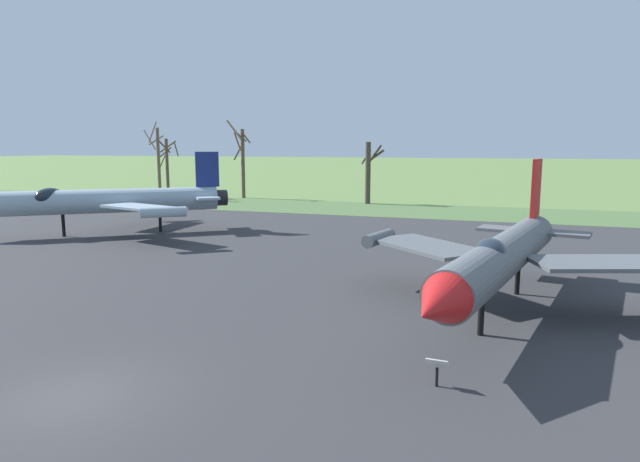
# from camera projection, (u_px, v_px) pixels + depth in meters

# --- Properties ---
(ground_plane) EXTENTS (600.00, 600.00, 0.00)m
(ground_plane) POSITION_uv_depth(u_px,v_px,m) (72.00, 400.00, 13.73)
(ground_plane) COLOR #607F42
(asphalt_apron) EXTENTS (106.80, 46.64, 0.05)m
(asphalt_apron) POSITION_uv_depth(u_px,v_px,m) (287.00, 276.00, 26.79)
(asphalt_apron) COLOR #333335
(asphalt_apron) RESTS_ON ground
(grass_verge_strip) EXTENTS (166.80, 12.00, 0.06)m
(grass_verge_strip) POSITION_uv_depth(u_px,v_px,m) (401.00, 210.00, 54.15)
(grass_verge_strip) COLOR #4E6C3C
(grass_verge_strip) RESTS_ON ground
(jet_fighter_front_left) EXTENTS (12.75, 16.16, 5.70)m
(jet_fighter_front_left) POSITION_uv_depth(u_px,v_px,m) (502.00, 256.00, 20.28)
(jet_fighter_front_left) COLOR #565B60
(jet_fighter_front_left) RESTS_ON ground
(info_placard_front_left) EXTENTS (0.60, 0.30, 0.83)m
(info_placard_front_left) POSITION_uv_depth(u_px,v_px,m) (437.00, 368.00, 14.31)
(info_placard_front_left) COLOR black
(info_placard_front_left) RESTS_ON ground
(jet_fighter_rear_left) EXTENTS (16.34, 15.30, 5.89)m
(jet_fighter_rear_left) POSITION_uv_depth(u_px,v_px,m) (106.00, 201.00, 38.84)
(jet_fighter_rear_left) COLOR #8EA3B2
(jet_fighter_rear_left) RESTS_ON ground
(bare_tree_far_left) EXTENTS (2.99, 2.70, 7.33)m
(bare_tree_far_left) POSITION_uv_depth(u_px,v_px,m) (167.00, 164.00, 67.48)
(bare_tree_far_left) COLOR brown
(bare_tree_far_left) RESTS_ON ground
(bare_tree_left_of_center) EXTENTS (2.17, 2.76, 9.21)m
(bare_tree_left_of_center) POSITION_uv_depth(u_px,v_px,m) (158.00, 160.00, 65.11)
(bare_tree_left_of_center) COLOR brown
(bare_tree_left_of_center) RESTS_ON ground
(bare_tree_center) EXTENTS (2.70, 2.92, 9.41)m
(bare_tree_center) POSITION_uv_depth(u_px,v_px,m) (242.00, 158.00, 66.74)
(bare_tree_center) COLOR brown
(bare_tree_center) RESTS_ON ground
(bare_tree_right_of_center) EXTENTS (2.49, 1.98, 6.75)m
(bare_tree_right_of_center) POSITION_uv_depth(u_px,v_px,m) (369.00, 171.00, 59.76)
(bare_tree_right_of_center) COLOR #42382D
(bare_tree_right_of_center) RESTS_ON ground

